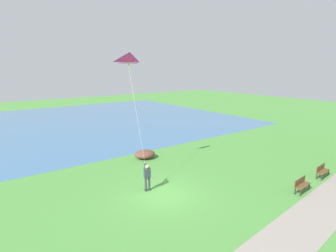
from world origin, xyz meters
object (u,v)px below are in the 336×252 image
(flying_kite, at_px, (130,60))
(lakeside_shrub, at_px, (145,154))
(person_kite_flyer, at_px, (147,175))
(park_bench_near_walkway, at_px, (302,184))
(park_bench_far_walkway, at_px, (322,170))

(flying_kite, relative_size, lakeside_shrub, 3.82)
(person_kite_flyer, height_order, lakeside_shrub, person_kite_flyer)
(person_kite_flyer, xyz_separation_m, flying_kite, (-2.70, 0.47, 7.16))
(flying_kite, height_order, park_bench_near_walkway, flying_kite)
(park_bench_near_walkway, bearing_deg, park_bench_far_walkway, 95.43)
(park_bench_far_walkway, xyz_separation_m, lakeside_shrub, (-11.09, -8.02, -0.16))
(flying_kite, distance_m, lakeside_shrub, 8.78)
(park_bench_near_walkway, height_order, lakeside_shrub, park_bench_near_walkway)
(person_kite_flyer, distance_m, park_bench_near_walkway, 9.77)
(person_kite_flyer, distance_m, lakeside_shrub, 6.39)
(park_bench_far_walkway, bearing_deg, person_kite_flyer, -116.56)
(person_kite_flyer, relative_size, park_bench_far_walkway, 1.19)
(lakeside_shrub, bearing_deg, person_kite_flyer, -30.24)
(flying_kite, xyz_separation_m, park_bench_near_walkway, (8.64, 7.27, -7.70))
(flying_kite, bearing_deg, park_bench_near_walkway, 40.08)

